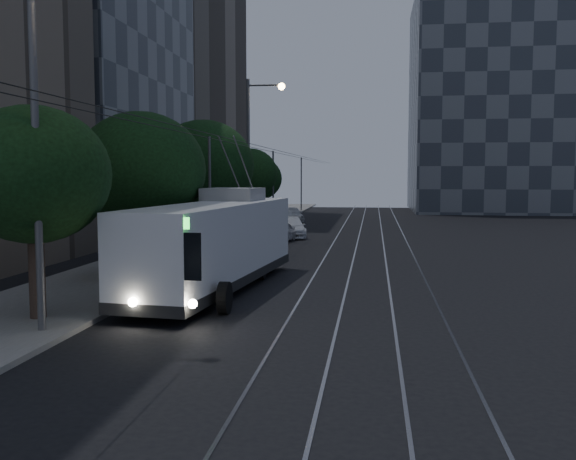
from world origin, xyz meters
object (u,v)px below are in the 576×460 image
(car_white_a, at_px, (279,232))
(car_white_d, at_px, (292,215))
(streetlamp_near, at_px, (50,113))
(trolleybus, at_px, (217,244))
(car_white_c, at_px, (284,219))
(pickup_silver, at_px, (229,245))
(car_white_b, at_px, (291,228))
(streetlamp_far, at_px, (255,144))

(car_white_a, relative_size, car_white_d, 0.91)
(streetlamp_near, bearing_deg, car_white_a, 84.31)
(trolleybus, distance_m, car_white_c, 27.38)
(pickup_silver, xyz_separation_m, car_white_b, (1.60, 11.42, -0.09))
(car_white_a, xyz_separation_m, car_white_d, (-1.23, 16.08, 0.06))
(pickup_silver, relative_size, car_white_b, 1.18)
(pickup_silver, relative_size, streetlamp_near, 0.56)
(car_white_c, height_order, car_white_d, car_white_d)
(car_white_b, bearing_deg, car_white_a, -106.36)
(trolleybus, relative_size, streetlamp_near, 1.30)
(car_white_c, bearing_deg, pickup_silver, -98.28)
(car_white_a, height_order, streetlamp_near, streetlamp_near)
(car_white_d, relative_size, streetlamp_near, 0.43)
(car_white_b, distance_m, car_white_d, 13.00)
(car_white_c, height_order, streetlamp_near, streetlamp_near)
(car_white_c, xyz_separation_m, streetlamp_near, (-1.10, -34.36, 5.06))
(streetlamp_far, bearing_deg, car_white_b, 41.42)
(car_white_b, xyz_separation_m, car_white_d, (-1.60, 12.90, 0.04))
(pickup_silver, xyz_separation_m, streetlamp_far, (-0.49, 9.58, 5.34))
(car_white_d, bearing_deg, car_white_a, -103.07)
(trolleybus, distance_m, streetlamp_far, 18.27)
(car_white_b, relative_size, streetlamp_near, 0.48)
(car_white_b, xyz_separation_m, streetlamp_far, (-2.09, -1.84, 5.43))
(car_white_d, bearing_deg, streetlamp_far, -109.32)
(streetlamp_near, bearing_deg, streetlamp_far, 88.58)
(car_white_b, bearing_deg, pickup_silver, -107.68)
(pickup_silver, height_order, car_white_c, pickup_silver)
(car_white_b, distance_m, streetlamp_near, 27.12)
(car_white_c, height_order, streetlamp_far, streetlamp_far)
(car_white_d, distance_m, streetlamp_near, 39.74)
(car_white_b, xyz_separation_m, car_white_c, (-1.60, 7.85, -0.02))
(car_white_d, xyz_separation_m, streetlamp_far, (-0.49, -14.74, 5.39))
(trolleybus, distance_m, car_white_b, 19.50)
(trolleybus, xyz_separation_m, streetlamp_near, (-2.50, -7.04, 4.02))
(pickup_silver, bearing_deg, streetlamp_far, 101.49)
(trolleybus, height_order, car_white_a, trolleybus)
(car_white_c, distance_m, streetlamp_far, 11.13)
(trolleybus, distance_m, pickup_silver, 8.22)
(car_white_c, bearing_deg, car_white_d, 81.72)
(trolleybus, height_order, car_white_d, trolleybus)
(pickup_silver, height_order, car_white_a, pickup_silver)
(trolleybus, xyz_separation_m, pickup_silver, (-1.40, 8.05, -0.93))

